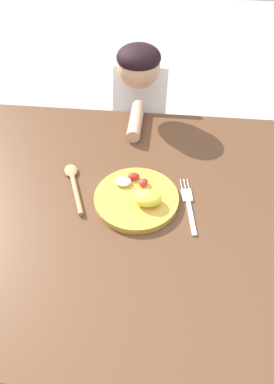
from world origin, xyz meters
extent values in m
plane|color=#BDB4AE|center=(0.00, 0.00, 0.00)|extent=(8.00, 8.00, 0.00)
cube|color=brown|center=(0.00, 0.00, 0.71)|extent=(1.14, 0.99, 0.03)
cube|color=brown|center=(-0.48, 0.41, 0.35)|extent=(0.06, 0.06, 0.69)
cube|color=brown|center=(0.48, 0.41, 0.35)|extent=(0.06, 0.06, 0.69)
cylinder|color=gold|center=(0.04, 0.03, 0.73)|extent=(0.25, 0.25, 0.02)
ellipsoid|color=yellow|center=(0.08, 0.01, 0.76)|extent=(0.08, 0.06, 0.04)
ellipsoid|color=red|center=(0.06, 0.08, 0.75)|extent=(0.04, 0.04, 0.02)
ellipsoid|color=red|center=(0.02, 0.11, 0.75)|extent=(0.04, 0.04, 0.02)
ellipsoid|color=white|center=(-0.01, 0.08, 0.75)|extent=(0.05, 0.04, 0.02)
cube|color=silver|center=(0.20, -0.02, 0.72)|extent=(0.03, 0.13, 0.01)
cube|color=silver|center=(0.19, 0.07, 0.72)|extent=(0.04, 0.05, 0.01)
cylinder|color=silver|center=(0.20, 0.12, 0.72)|extent=(0.01, 0.04, 0.00)
cylinder|color=silver|center=(0.18, 0.11, 0.72)|extent=(0.01, 0.04, 0.00)
cylinder|color=silver|center=(0.17, 0.11, 0.72)|extent=(0.01, 0.04, 0.00)
cylinder|color=#AE894F|center=(-0.14, 0.03, 0.73)|extent=(0.08, 0.16, 0.02)
ellipsoid|color=#AE894F|center=(-0.18, 0.14, 0.73)|extent=(0.06, 0.07, 0.02)
cube|color=#4E3B72|center=(0.00, 0.64, 0.27)|extent=(0.20, 0.14, 0.54)
cube|color=white|center=(0.00, 0.57, 0.69)|extent=(0.21, 0.24, 0.35)
sphere|color=#D8A884|center=(0.00, 0.51, 0.91)|extent=(0.15, 0.15, 0.15)
ellipsoid|color=black|center=(0.00, 0.51, 0.94)|extent=(0.16, 0.16, 0.08)
cylinder|color=#D8A884|center=(0.00, 0.41, 0.75)|extent=(0.05, 0.20, 0.05)
camera|label=1|loc=(0.12, -0.69, 1.52)|focal=33.70mm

